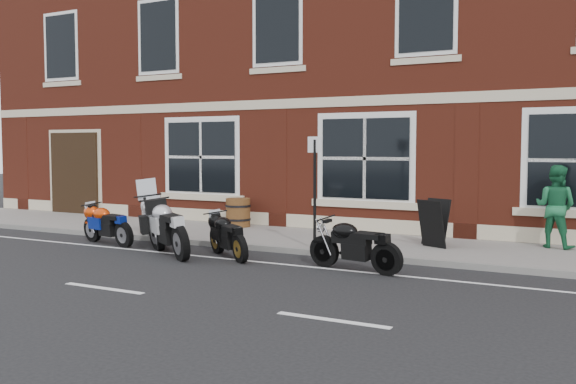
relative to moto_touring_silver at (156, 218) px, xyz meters
name	(u,v)px	position (x,y,z in m)	size (l,w,h in m)	color
ground	(212,259)	(2.25, -0.99, -0.61)	(80.00, 80.00, 0.00)	black
sidewalk	(283,238)	(2.25, 2.01, -0.55)	(30.00, 3.00, 0.12)	slate
kerb	(249,247)	(2.25, 0.43, -0.55)	(30.00, 0.16, 0.12)	slate
pub_building	(389,36)	(2.25, 9.51, 5.39)	(24.00, 12.00, 12.00)	maroon
moto_touring_silver	(156,218)	(0.00, 0.00, 0.00)	(1.75, 1.68, 1.51)	black
moto_sport_red	(108,223)	(-1.04, -0.46, -0.12)	(1.87, 0.57, 0.85)	black
moto_sport_black	(229,234)	(2.42, -0.64, -0.14)	(1.57, 1.15, 0.83)	black
moto_sport_silver	(169,226)	(1.12, -0.92, -0.01)	(2.02, 1.42, 1.05)	black
moto_naked_black	(354,243)	(5.20, -0.72, -0.11)	(1.94, 0.50, 0.88)	black
pedestrian_right	(555,206)	(8.23, 3.08, 0.39)	(0.86, 0.67, 1.76)	#1C643B
a_board_sign	(434,223)	(5.93, 2.00, 0.02)	(0.62, 0.41, 1.03)	black
barrel_planter	(238,212)	(0.34, 2.98, -0.11)	(0.69, 0.69, 0.76)	#492D13
parking_sign	(315,184)	(3.79, 0.56, 0.87)	(0.33, 0.06, 2.35)	black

